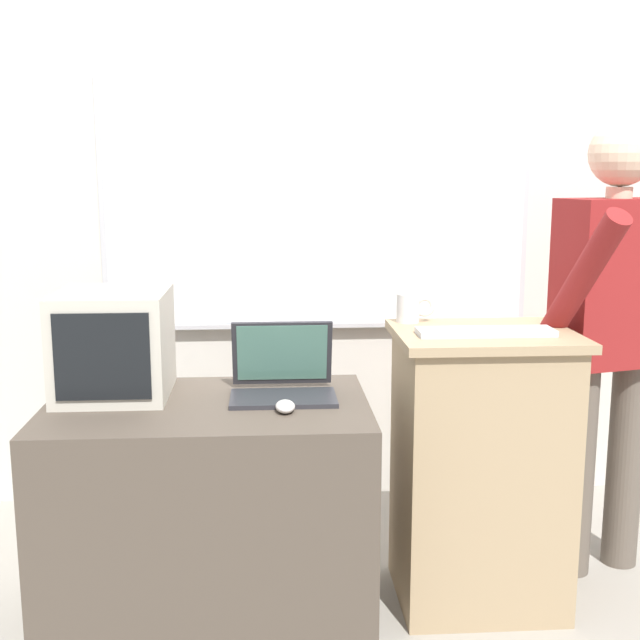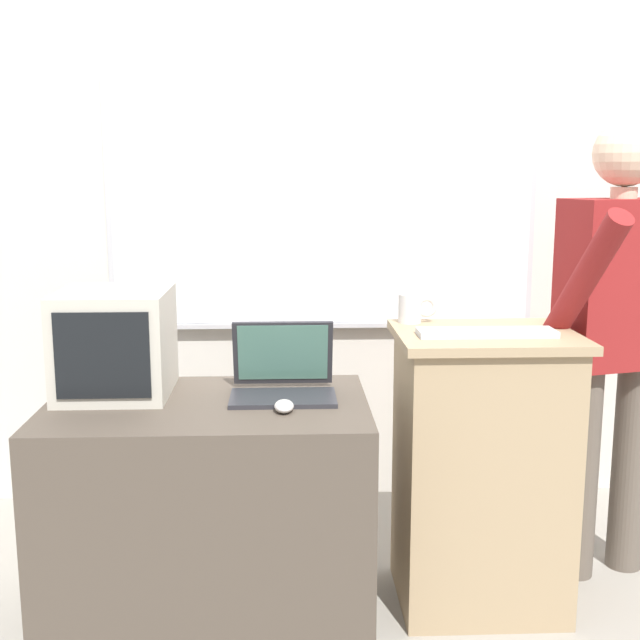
% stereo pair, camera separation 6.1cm
% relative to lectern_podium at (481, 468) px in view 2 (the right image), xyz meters
% --- Properties ---
extents(back_wall, '(6.40, 0.17, 2.78)m').
position_rel_lectern_podium_xyz_m(back_wall, '(-0.46, 1.02, 0.91)').
color(back_wall, beige).
rests_on(back_wall, ground_plane).
extents(lectern_podium, '(0.59, 0.49, 0.96)m').
position_rel_lectern_podium_xyz_m(lectern_podium, '(0.00, 0.00, 0.00)').
color(lectern_podium, tan).
rests_on(lectern_podium, ground_plane).
extents(side_desk, '(1.03, 0.66, 0.75)m').
position_rel_lectern_podium_xyz_m(side_desk, '(-0.91, -0.09, -0.10)').
color(side_desk, '#4C4238').
rests_on(side_desk, ground_plane).
extents(person_presenter, '(0.56, 0.59, 1.65)m').
position_rel_lectern_podium_xyz_m(person_presenter, '(0.51, 0.18, 0.47)').
color(person_presenter, brown).
rests_on(person_presenter, ground_plane).
extents(laptop, '(0.34, 0.28, 0.24)m').
position_rel_lectern_podium_xyz_m(laptop, '(-0.67, -0.01, 0.34)').
color(laptop, '#28282D').
rests_on(laptop, side_desk).
extents(wireless_keyboard, '(0.44, 0.12, 0.02)m').
position_rel_lectern_podium_xyz_m(wireless_keyboard, '(-0.01, -0.06, 0.49)').
color(wireless_keyboard, silver).
rests_on(wireless_keyboard, lectern_podium).
extents(computer_mouse_by_laptop, '(0.06, 0.10, 0.03)m').
position_rel_lectern_podium_xyz_m(computer_mouse_by_laptop, '(-0.67, -0.20, 0.29)').
color(computer_mouse_by_laptop, silver).
rests_on(computer_mouse_by_laptop, side_desk).
extents(crt_monitor, '(0.35, 0.39, 0.34)m').
position_rel_lectern_podium_xyz_m(crt_monitor, '(-1.22, 0.03, 0.44)').
color(crt_monitor, '#BCB7A8').
rests_on(crt_monitor, side_desk).
extents(coffee_mug, '(0.14, 0.08, 0.10)m').
position_rel_lectern_podium_xyz_m(coffee_mug, '(-0.22, 0.18, 0.53)').
color(coffee_mug, silver).
rests_on(coffee_mug, lectern_podium).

